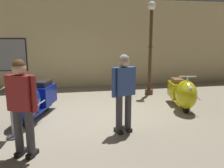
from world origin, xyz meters
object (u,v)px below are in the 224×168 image
visitor_0 (124,88)px  info_stanchion (12,115)px  scooter_0 (32,100)px  scooter_1 (183,93)px  visitor_1 (22,102)px  lamppost (150,45)px

visitor_0 → info_stanchion: size_ratio=1.45×
scooter_0 → visitor_0: (2.00, -1.12, 0.45)m
scooter_1 → visitor_1: (-3.88, -1.89, 0.50)m
visitor_0 → lamppost: bearing=-46.3°
visitor_1 → visitor_0: bearing=-45.7°
scooter_1 → lamppost: lamppost is taller
scooter_0 → visitor_1: bearing=22.6°
lamppost → visitor_0: lamppost is taller
scooter_1 → visitor_1: visitor_1 is taller
scooter_0 → info_stanchion: (-0.24, -0.97, -0.03)m
scooter_1 → visitor_0: size_ratio=1.03×
visitor_0 → info_stanchion: bearing=68.9°
lamppost → scooter_0: bearing=-152.4°
visitor_0 → scooter_1: bearing=-75.9°
scooter_0 → visitor_1: (0.14, -1.78, 0.45)m
scooter_0 → info_stanchion: bearing=4.2°
scooter_0 → info_stanchion: info_stanchion is taller
scooter_1 → info_stanchion: (-4.26, -1.08, 0.02)m
scooter_1 → visitor_0: visitor_0 is taller
lamppost → scooter_1: bearing=-79.8°
visitor_0 → scooter_0: bearing=43.5°
visitor_1 → info_stanchion: bearing=50.2°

